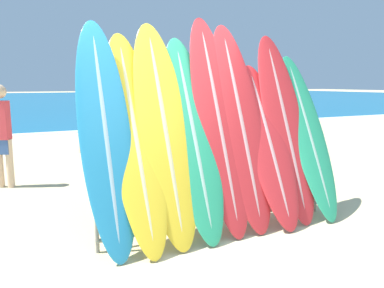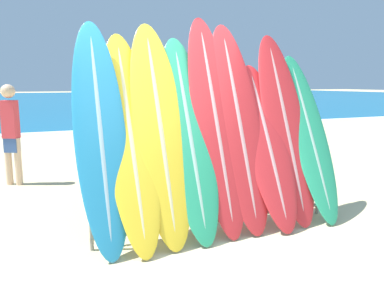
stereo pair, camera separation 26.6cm
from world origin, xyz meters
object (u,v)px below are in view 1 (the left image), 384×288
object	(u,v)px
surfboard_slot_4	(218,122)
person_far_right	(203,115)
person_far_left	(169,110)
person_mid_beach	(2,132)
surfboard_slot_7	(285,126)
surfboard_slot_0	(105,134)
surfboard_slot_3	(193,135)
person_near_water	(84,115)
surfboard_slot_5	(241,124)
surfboard_slot_6	(268,144)
surfboard_slot_8	(308,134)
surfboard_slot_2	(164,130)
surfboard_rack	(222,190)
surfboard_slot_1	(135,137)

from	to	relation	value
surfboard_slot_4	person_far_right	world-z (taller)	surfboard_slot_4
person_far_left	person_mid_beach	bearing A→B (deg)	-16.25
surfboard_slot_4	surfboard_slot_7	bearing A→B (deg)	-1.76
surfboard_slot_0	person_far_left	bearing A→B (deg)	63.69
surfboard_slot_3	person_near_water	size ratio (longest dim) A/B	1.33
surfboard_slot_5	surfboard_slot_0	bearing A→B (deg)	-179.74
surfboard_slot_6	person_far_left	world-z (taller)	surfboard_slot_6
surfboard_slot_8	surfboard_slot_0	bearing A→B (deg)	178.84
surfboard_slot_0	surfboard_slot_6	distance (m)	1.96
surfboard_slot_5	person_far_right	xyz separation A→B (m)	(1.73, 4.34, -0.28)
surfboard_slot_0	person_mid_beach	distance (m)	3.16
surfboard_slot_4	surfboard_slot_8	world-z (taller)	surfboard_slot_4
surfboard_slot_4	surfboard_slot_6	distance (m)	0.71
surfboard_slot_2	person_far_right	distance (m)	5.11
surfboard_slot_0	surfboard_slot_6	bearing A→B (deg)	-2.51
surfboard_rack	surfboard_slot_0	size ratio (longest dim) A/B	1.23
surfboard_slot_4	surfboard_slot_8	size ratio (longest dim) A/B	1.20
surfboard_slot_6	person_far_left	size ratio (longest dim) A/B	1.26
surfboard_slot_6	person_near_water	size ratio (longest dim) A/B	1.15
surfboard_slot_3	surfboard_slot_5	xyz separation A→B (m)	(0.64, 0.02, 0.09)
surfboard_rack	person_far_left	xyz separation A→B (m)	(2.46, 7.69, 0.36)
person_mid_beach	person_far_right	xyz separation A→B (m)	(4.34, 1.36, 0.02)
surfboard_slot_0	surfboard_slot_7	world-z (taller)	surfboard_slot_0
surfboard_slot_0	person_mid_beach	world-z (taller)	surfboard_slot_0
person_mid_beach	surfboard_rack	bearing A→B (deg)	155.51
surfboard_slot_5	surfboard_slot_7	size ratio (longest dim) A/B	1.04
surfboard_slot_3	surfboard_slot_5	bearing A→B (deg)	2.22
surfboard_slot_4	surfboard_slot_7	size ratio (longest dim) A/B	1.07
surfboard_slot_6	person_mid_beach	distance (m)	4.26
surfboard_slot_1	surfboard_slot_2	distance (m)	0.33
surfboard_slot_7	person_near_water	distance (m)	5.81
surfboard_slot_4	person_far_left	size ratio (longest dim) A/B	1.63
surfboard_slot_4	person_far_right	size ratio (longest dim) A/B	1.46
surfboard_slot_3	surfboard_slot_7	bearing A→B (deg)	0.57
surfboard_slot_1	surfboard_slot_3	distance (m)	0.66
person_mid_beach	person_far_left	distance (m)	6.62
surfboard_slot_0	surfboard_rack	bearing A→B (deg)	-4.60
surfboard_slot_6	person_far_left	xyz separation A→B (m)	(1.80, 7.67, -0.13)
surfboard_rack	person_near_water	bearing A→B (deg)	95.82
surfboard_rack	surfboard_slot_7	bearing A→B (deg)	5.87
surfboard_slot_2	surfboard_slot_6	bearing A→B (deg)	-4.01
person_mid_beach	surfboard_slot_1	bearing A→B (deg)	142.67
surfboard_slot_0	person_near_water	size ratio (longest dim) A/B	1.41
surfboard_rack	person_far_left	size ratio (longest dim) A/B	1.90
surfboard_slot_6	surfboard_slot_0	bearing A→B (deg)	177.49
surfboard_slot_5	surfboard_slot_8	world-z (taller)	surfboard_slot_5
surfboard_slot_2	surfboard_slot_4	distance (m)	0.68
surfboard_slot_0	surfboard_slot_7	bearing A→B (deg)	-0.11
surfboard_slot_3	surfboard_slot_4	size ratio (longest dim) A/B	0.90
surfboard_slot_7	surfboard_slot_8	xyz separation A→B (m)	(0.33, -0.05, -0.12)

